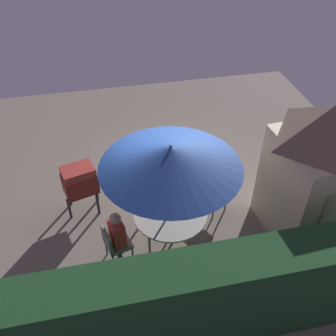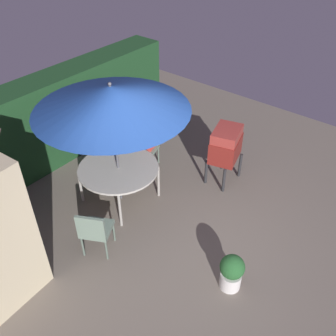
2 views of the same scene
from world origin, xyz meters
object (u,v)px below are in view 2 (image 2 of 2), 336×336
patio_umbrella (111,98)px  potted_plant_by_shed (232,272)px  patio_table (118,170)px  person_in_red (145,135)px  chair_near_shed (147,144)px  chair_far_side (95,230)px  bbq_grill (226,145)px

patio_umbrella → potted_plant_by_shed: patio_umbrella is taller
patio_table → person_in_red: 1.14m
patio_umbrella → chair_near_shed: size_ratio=2.90×
patio_umbrella → chair_near_shed: 2.04m
patio_umbrella → chair_far_side: size_ratio=2.90×
patio_umbrella → chair_far_side: bearing=-151.8°
chair_near_shed → person_in_red: 0.28m
bbq_grill → person_in_red: (-0.63, 1.53, -0.06)m
patio_table → potted_plant_by_shed: (-0.39, -2.69, -0.36)m
patio_umbrella → chair_far_side: 2.11m
patio_umbrella → bbq_grill: (1.73, -1.22, -1.30)m
patio_table → chair_near_shed: (1.18, 0.34, -0.18)m
patio_table → chair_far_side: bearing=-151.8°
potted_plant_by_shed → person_in_red: size_ratio=0.50×
patio_umbrella → bbq_grill: patio_umbrella is taller
patio_table → person_in_red: bearing=15.9°
patio_table → bbq_grill: bearing=-35.2°
patio_table → bbq_grill: bbq_grill is taller
potted_plant_by_shed → person_in_red: 3.38m
chair_near_shed → chair_far_side: size_ratio=1.00×
chair_near_shed → chair_far_side: 2.56m
potted_plant_by_shed → patio_umbrella: bearing=81.7°
patio_umbrella → potted_plant_by_shed: size_ratio=4.14×
chair_far_side → chair_near_shed: bearing=22.4°
patio_table → chair_far_side: chair_far_side is taller
patio_table → patio_umbrella: 1.45m
bbq_grill → chair_near_shed: 1.68m
patio_umbrella → bbq_grill: 2.48m
patio_table → chair_near_shed: size_ratio=1.65×
bbq_grill → patio_table: bearing=144.8°
patio_table → person_in_red: size_ratio=1.18×
patio_table → patio_umbrella: (0.00, 0.00, 1.45)m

